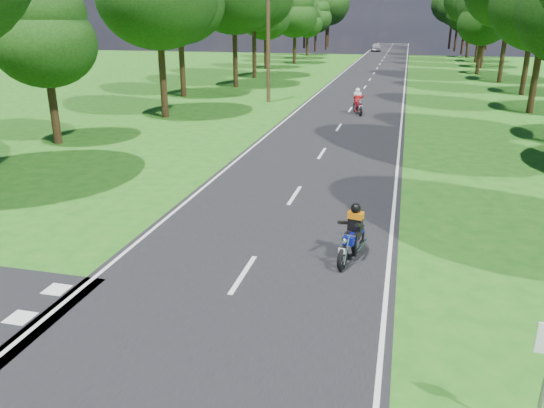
# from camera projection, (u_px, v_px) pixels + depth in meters

# --- Properties ---
(ground) EXTENTS (160.00, 160.00, 0.00)m
(ground) POSITION_uv_depth(u_px,v_px,m) (214.00, 320.00, 10.60)
(ground) COLOR #1B5B14
(ground) RESTS_ON ground
(main_road) EXTENTS (7.00, 140.00, 0.02)m
(main_road) POSITION_uv_depth(u_px,v_px,m) (374.00, 73.00, 56.34)
(main_road) COLOR black
(main_road) RESTS_ON ground
(road_markings) EXTENTS (7.40, 140.00, 0.01)m
(road_markings) POSITION_uv_depth(u_px,v_px,m) (371.00, 75.00, 54.65)
(road_markings) COLOR silver
(road_markings) RESTS_ON main_road
(telegraph_pole) EXTENTS (1.20, 0.26, 8.00)m
(telegraph_pole) POSITION_uv_depth(u_px,v_px,m) (268.00, 42.00, 36.21)
(telegraph_pole) COLOR #382616
(telegraph_pole) RESTS_ON ground
(rider_near_blue) EXTENTS (0.90, 1.76, 1.40)m
(rider_near_blue) POSITION_uv_depth(u_px,v_px,m) (352.00, 232.00, 13.01)
(rider_near_blue) COLOR #0D1995
(rider_near_blue) RESTS_ON main_road
(rider_far_red) EXTENTS (1.16, 1.99, 1.57)m
(rider_far_red) POSITION_uv_depth(u_px,v_px,m) (358.00, 101.00, 32.60)
(rider_far_red) COLOR #B60E28
(rider_far_red) RESTS_ON main_road
(distant_car) EXTENTS (2.00, 4.15, 1.37)m
(distant_car) POSITION_uv_depth(u_px,v_px,m) (376.00, 47.00, 91.84)
(distant_car) COLOR #B7BABF
(distant_car) RESTS_ON main_road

